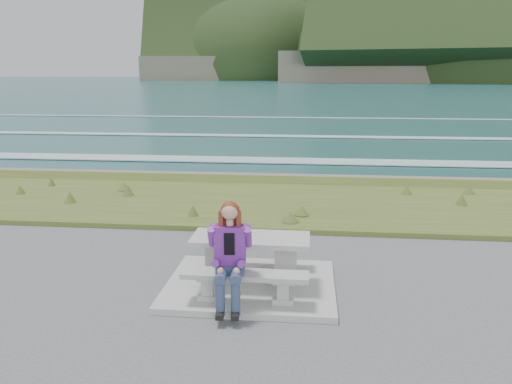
{
  "coord_description": "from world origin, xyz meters",
  "views": [
    {
      "loc": [
        0.85,
        -7.21,
        3.27
      ],
      "look_at": [
        -0.05,
        1.2,
        1.27
      ],
      "focal_mm": 35.0,
      "sensor_mm": 36.0,
      "label": 1
    }
  ],
  "objects_px": {
    "bench_landward": "(245,279)",
    "seated_woman": "(229,270)",
    "picnic_table": "(251,247)",
    "bench_seaward": "(256,246)"
  },
  "relations": [
    {
      "from": "picnic_table",
      "to": "bench_seaward",
      "type": "bearing_deg",
      "value": 90.0
    },
    {
      "from": "picnic_table",
      "to": "seated_woman",
      "type": "bearing_deg",
      "value": -103.1
    },
    {
      "from": "picnic_table",
      "to": "bench_landward",
      "type": "relative_size",
      "value": 1.0
    },
    {
      "from": "bench_landward",
      "to": "seated_woman",
      "type": "bearing_deg",
      "value": -144.32
    },
    {
      "from": "bench_seaward",
      "to": "seated_woman",
      "type": "distance_m",
      "value": 1.56
    },
    {
      "from": "bench_seaward",
      "to": "seated_woman",
      "type": "xyz_separation_m",
      "value": [
        -0.2,
        -1.54,
        0.19
      ]
    },
    {
      "from": "picnic_table",
      "to": "seated_woman",
      "type": "distance_m",
      "value": 0.86
    },
    {
      "from": "bench_landward",
      "to": "bench_seaward",
      "type": "bearing_deg",
      "value": 90.0
    },
    {
      "from": "bench_landward",
      "to": "seated_woman",
      "type": "relative_size",
      "value": 1.22
    },
    {
      "from": "bench_landward",
      "to": "seated_woman",
      "type": "xyz_separation_m",
      "value": [
        -0.2,
        -0.14,
        0.19
      ]
    }
  ]
}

